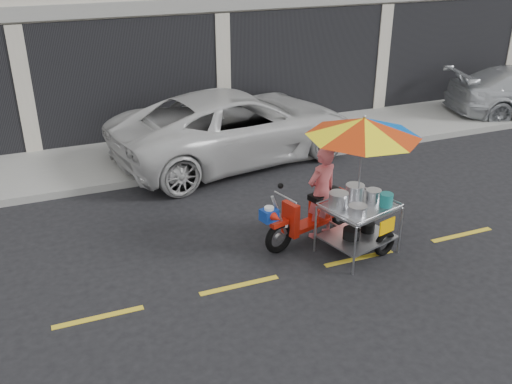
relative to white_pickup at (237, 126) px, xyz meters
name	(u,v)px	position (x,y,z in m)	size (l,w,h in m)	color
ground	(359,258)	(0.30, -4.70, -0.76)	(90.00, 90.00, 0.00)	black
sidewalk	(238,142)	(0.30, 0.80, -0.69)	(45.00, 3.00, 0.15)	gray
centerline	(359,258)	(0.30, -4.70, -0.76)	(42.00, 0.10, 0.01)	gold
white_pickup	(237,126)	(0.00, 0.00, 0.00)	(2.54, 5.50, 1.53)	silver
food_vendor_rig	(346,164)	(0.25, -4.21, 0.65)	(2.57, 2.12, 2.25)	black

